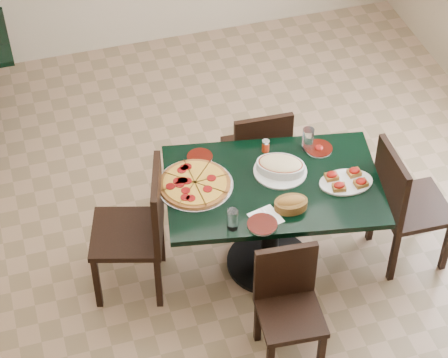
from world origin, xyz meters
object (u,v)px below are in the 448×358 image
object	(u,v)px
chair_right	(403,201)
pepperoni_pizza	(195,184)
chair_left	(141,225)
main_table	(272,204)
chair_far	(258,152)
bruschetta_platter	(346,180)
chair_near	(288,300)
lasagna_casserole	(280,166)
bread_basket	(291,203)

from	to	relation	value
chair_right	pepperoni_pizza	distance (m)	1.37
chair_left	main_table	bearing A→B (deg)	100.57
chair_far	chair_right	world-z (taller)	chair_right
main_table	bruschetta_platter	size ratio (longest dim) A/B	4.11
main_table	chair_far	xyz separation A→B (m)	(0.11, 0.59, -0.09)
chair_near	lasagna_casserole	xyz separation A→B (m)	(0.20, 0.76, 0.35)
chair_near	bread_basket	xyz separation A→B (m)	(0.16, 0.44, 0.35)
chair_near	bread_basket	distance (m)	0.58
main_table	chair_left	world-z (taller)	chair_left
chair_far	pepperoni_pizza	distance (m)	0.80
main_table	chair_right	size ratio (longest dim) A/B	1.57
chair_left	bread_basket	distance (m)	0.96
main_table	chair_far	bearing A→B (deg)	90.16
chair_far	chair_right	xyz separation A→B (m)	(0.73, -0.77, 0.05)
main_table	pepperoni_pizza	bearing A→B (deg)	176.48
chair_near	bread_basket	bearing A→B (deg)	75.02
chair_near	bread_basket	world-z (taller)	bread_basket
lasagna_casserole	bruschetta_platter	xyz separation A→B (m)	(0.36, -0.22, -0.02)
chair_right	pepperoni_pizza	world-z (taller)	chair_right
chair_near	lasagna_casserole	world-z (taller)	lasagna_casserole
chair_far	bread_basket	world-z (taller)	chair_far
chair_right	main_table	bearing A→B (deg)	80.18
chair_right	bread_basket	size ratio (longest dim) A/B	4.37
pepperoni_pizza	lasagna_casserole	distance (m)	0.55
pepperoni_pizza	chair_right	bearing A→B (deg)	-12.49
chair_far	chair_near	xyz separation A→B (m)	(-0.23, -1.27, -0.04)
chair_near	lasagna_casserole	distance (m)	0.86
pepperoni_pizza	bruschetta_platter	distance (m)	0.94
chair_left	lasagna_casserole	size ratio (longest dim) A/B	2.66
bread_basket	bruschetta_platter	distance (m)	0.42
chair_far	bread_basket	distance (m)	0.89
bread_basket	pepperoni_pizza	bearing A→B (deg)	149.11
chair_far	pepperoni_pizza	world-z (taller)	chair_far
chair_near	chair_left	bearing A→B (deg)	138.17
pepperoni_pizza	bruschetta_platter	bearing A→B (deg)	-15.08
chair_far	chair_near	distance (m)	1.29
chair_near	chair_left	xyz separation A→B (m)	(-0.72, 0.75, 0.10)
lasagna_casserole	bread_basket	distance (m)	0.33
pepperoni_pizza	lasagna_casserole	size ratio (longest dim) A/B	1.32
main_table	chair_left	bearing A→B (deg)	-175.25
chair_right	bruschetta_platter	bearing A→B (deg)	85.42
pepperoni_pizza	bread_basket	xyz separation A→B (m)	(0.50, -0.35, 0.02)
chair_near	pepperoni_pizza	world-z (taller)	chair_near
chair_far	pepperoni_pizza	xyz separation A→B (m)	(-0.58, -0.48, 0.29)
chair_near	pepperoni_pizza	bearing A→B (deg)	118.50
pepperoni_pizza	lasagna_casserole	world-z (taller)	lasagna_casserole
chair_near	pepperoni_pizza	size ratio (longest dim) A/B	1.67
chair_far	chair_left	size ratio (longest dim) A/B	0.89
lasagna_casserole	bruschetta_platter	distance (m)	0.42
main_table	chair_far	distance (m)	0.61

